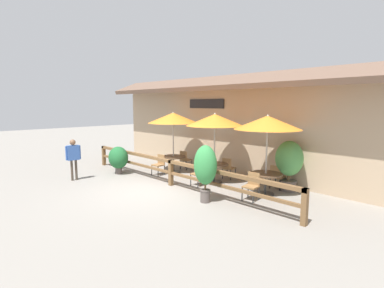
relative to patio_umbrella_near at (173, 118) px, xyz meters
name	(u,v)px	position (x,y,z in m)	size (l,w,h in m)	color
ground_plane	(148,191)	(1.60, -2.53, -2.39)	(60.00, 60.00, 0.00)	gray
building_facade	(225,123)	(1.60, 1.57, -0.23)	(14.28, 1.49, 4.23)	tan
patio_railing	(171,167)	(1.60, -1.48, -1.70)	(10.40, 0.14, 0.95)	brown
patio_umbrella_near	(173,118)	(0.00, 0.00, 0.00)	(2.18, 2.18, 2.65)	#B7B2A8
dining_table_near	(173,159)	(0.00, 0.00, -1.82)	(1.08, 1.08, 0.71)	#4C3826
chair_near_streetside	(159,164)	(-0.04, -0.76, -1.91)	(0.47, 0.47, 0.86)	olive
chair_near_wallside	(185,159)	(-0.07, 0.76, -1.91)	(0.47, 0.47, 0.86)	olive
patio_umbrella_middle	(215,120)	(2.38, 0.04, 0.00)	(2.18, 2.18, 2.65)	#B7B2A8
dining_table_middle	(214,167)	(2.38, 0.04, -1.82)	(1.08, 1.08, 0.71)	#4C3826
chair_middle_streetside	(199,172)	(2.30, -0.71, -1.91)	(0.42, 0.42, 0.86)	olive
chair_middle_wallside	(228,167)	(2.45, 0.79, -1.91)	(0.48, 0.48, 0.86)	olive
patio_umbrella_far	(268,123)	(4.62, 0.09, 0.00)	(2.18, 2.18, 2.65)	#B7B2A8
dining_table_far	(266,177)	(4.62, 0.09, -1.82)	(1.08, 1.08, 0.71)	#4C3826
chair_far_streetside	(252,185)	(4.64, -0.73, -1.91)	(0.47, 0.47, 0.86)	olive
chair_far_wallside	(277,176)	(4.56, 0.91, -1.91)	(0.43, 0.43, 0.86)	olive
potted_plant_entrance_palm	(205,167)	(3.79, -1.94, -1.29)	(0.74, 0.66, 1.77)	#564C47
potted_plant_small_flowering	(118,158)	(-1.39, -1.92, -1.70)	(0.89, 0.81, 1.19)	#564C47
potted_plant_tall_tropical	(289,161)	(4.94, 1.02, -1.36)	(0.96, 0.86, 1.74)	#564C47
pedestrian	(73,154)	(-1.63, -3.75, -1.35)	(0.26, 0.57, 1.62)	#42382D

